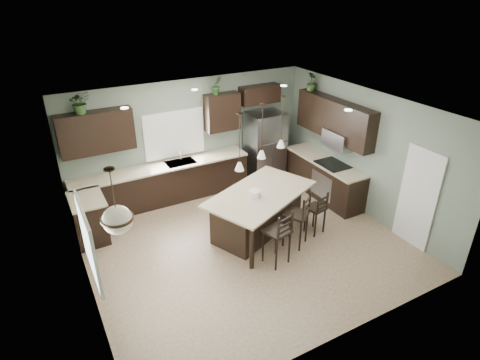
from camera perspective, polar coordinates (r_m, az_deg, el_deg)
name	(u,v)px	position (r m, az deg, el deg)	size (l,w,h in m)	color
ground	(245,243)	(8.29, 0.73, -8.99)	(6.00, 6.00, 0.00)	#9E8466
pantry_door	(418,198)	(8.53, 23.95, -2.40)	(0.04, 0.82, 2.04)	white
window_back	(174,134)	(9.65, -9.35, 6.47)	(1.35, 0.02, 1.00)	white
window_left	(87,243)	(6.04, -20.90, -8.35)	(0.02, 1.10, 1.00)	white
left_return_cabs	(89,219)	(8.76, -20.67, -5.26)	(0.60, 0.90, 0.90)	black
left_return_countertop	(86,199)	(8.54, -21.05, -2.55)	(0.66, 0.96, 0.04)	#C2B693
back_lower_cabs	(164,184)	(9.71, -10.78, -0.62)	(4.20, 0.60, 0.90)	black
back_countertop	(162,167)	(9.49, -10.98, 1.85)	(4.20, 0.66, 0.04)	#C2B693
sink_inset	(181,162)	(9.61, -8.45, 2.49)	(0.70, 0.45, 0.01)	gray
faucet	(181,157)	(9.53, -8.45, 3.22)	(0.02, 0.02, 0.28)	silver
back_upper_left	(96,132)	(8.99, -19.75, 6.40)	(1.55, 0.34, 0.90)	black
back_upper_right	(222,112)	(9.82, -2.55, 9.63)	(0.85, 0.34, 0.90)	black
fridge_header	(260,94)	(10.22, 2.82, 12.07)	(1.05, 0.34, 0.45)	black
right_lower_cabs	(324,178)	(10.04, 11.81, 0.22)	(0.60, 2.35, 0.90)	black
right_countertop	(325,161)	(9.83, 11.98, 2.65)	(0.66, 2.35, 0.04)	#C2B693
cooktop	(333,164)	(9.63, 13.02, 2.18)	(0.58, 0.75, 0.02)	black
wall_oven_front	(321,186)	(9.67, 11.44, -0.81)	(0.01, 0.72, 0.60)	gray
right_upper_cabs	(334,119)	(9.56, 13.26, 8.45)	(0.34, 2.35, 0.90)	black
microwave	(339,139)	(9.47, 13.86, 5.63)	(0.40, 0.75, 0.40)	gray
refrigerator	(265,147)	(10.43, 3.56, 4.67)	(0.90, 0.74, 1.85)	#9798A0
kitchen_island	(260,212)	(8.42, 2.86, -4.61)	(2.33, 1.32, 0.92)	black
serving_dish	(255,194)	(8.02, 2.12, -1.95)	(0.24, 0.24, 0.14)	silver
bar_stool_left	(277,237)	(7.50, 5.24, -8.04)	(0.43, 0.43, 1.15)	black
bar_stool_center	(296,220)	(8.03, 7.95, -5.59)	(0.43, 0.43, 1.17)	black
bar_stool_right	(315,212)	(8.51, 10.67, -4.53)	(0.36, 0.36, 0.97)	black
pendant_left	(239,142)	(7.12, -0.08, 5.38)	(0.17, 0.17, 1.10)	silver
pendant_center	(262,132)	(7.64, 3.16, 6.89)	(0.17, 0.17, 1.10)	white
pendant_right	(282,122)	(8.20, 6.00, 8.19)	(0.17, 0.17, 1.10)	white
chandelier	(114,201)	(5.32, -17.43, -2.92)	(0.43, 0.43, 0.95)	beige
plant_back_left	(80,102)	(8.74, -21.82, 10.23)	(0.42, 0.36, 0.47)	#294920
plant_back_right	(217,85)	(9.55, -3.36, 13.27)	(0.24, 0.19, 0.43)	#2E5123
plant_right_wall	(311,82)	(10.02, 10.12, 13.56)	(0.24, 0.24, 0.43)	#2C4920
room_shell	(246,168)	(7.42, 0.80, 1.70)	(6.00, 6.00, 6.00)	slate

